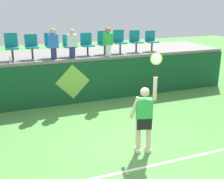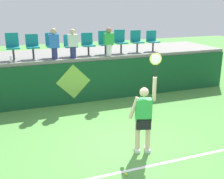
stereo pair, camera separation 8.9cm
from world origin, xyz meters
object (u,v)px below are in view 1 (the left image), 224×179
Objects in this scene: tennis_player at (144,116)px; stadium_chair_6 at (104,42)px; stadium_chair_3 at (51,44)px; spectator_2 at (72,43)px; tennis_ball at (128,174)px; water_bottle at (10,59)px; stadium_chair_2 at (32,45)px; spectator_0 at (53,43)px; stadium_chair_4 at (69,44)px; stadium_chair_7 at (119,40)px; stadium_chair_8 at (136,40)px; spectator_1 at (108,41)px; stadium_chair_1 at (12,45)px; stadium_chair_5 at (87,43)px; stadium_chair_9 at (151,40)px.

stadium_chair_6 is (0.68, 4.78, 1.18)m from tennis_player.
spectator_2 reaches higher than stadium_chair_3.
water_bottle reaches higher than tennis_ball.
spectator_2 reaches higher than water_bottle.
spectator_0 reaches higher than stadium_chair_2.
stadium_chair_4 is at bearing -179.64° from stadium_chair_6.
stadium_chair_7 is at bearing 0.09° from stadium_chair_3.
stadium_chair_2 reaches higher than tennis_ball.
stadium_chair_8 is at bearing 9.14° from spectator_2.
stadium_chair_2 is 0.82× the size of spectator_1.
water_bottle is 3.56m from stadium_chair_6.
stadium_chair_1 is 1.03× the size of stadium_chair_7.
stadium_chair_8 reaches higher than stadium_chair_5.
stadium_chair_6 is (2.72, 0.01, -0.01)m from stadium_chair_2.
spectator_0 is at bearing 107.01° from tennis_player.
stadium_chair_1 is 3.39m from stadium_chair_6.
stadium_chair_1 is at bearing 179.49° from stadium_chair_2.
spectator_2 is at bearing -147.02° from stadium_chair_5.
stadium_chair_5 is 0.94× the size of stadium_chair_6.
stadium_chair_2 is at bearing 102.37° from tennis_ball.
stadium_chair_3 is (-0.53, 5.61, 2.11)m from tennis_ball.
tennis_player is 4.57m from spectator_2.
spectator_1 reaches higher than stadium_chair_4.
water_bottle is at bearing 123.51° from tennis_player.
spectator_2 reaches higher than stadium_chair_5.
stadium_chair_7 is at bearing 69.07° from tennis_ball.
stadium_chair_9 reaches higher than tennis_ball.
stadium_chair_7 reaches higher than tennis_ball.
stadium_chair_5 is 2.04m from stadium_chair_8.
stadium_chair_5 is at bearing 179.98° from stadium_chair_8.
stadium_chair_1 is at bearing 163.59° from spectator_0.
stadium_chair_3 is at bearing 179.99° from stadium_chair_9.
stadium_chair_6 is at bearing 0.33° from stadium_chair_5.
tennis_player reaches higher than water_bottle.
tennis_ball is 6.18m from stadium_chair_6.
spectator_1 is at bearing -12.80° from stadium_chair_3.
stadium_chair_5 is 0.77× the size of spectator_0.
stadium_chair_8 reaches higher than stadium_chair_9.
stadium_chair_2 is 1.03× the size of stadium_chair_5.
stadium_chair_9 is at bearing -0.17° from stadium_chair_6.
stadium_chair_2 is 0.81m from spectator_0.
stadium_chair_4 is at bearing -0.08° from stadium_chair_2.
stadium_chair_1 reaches higher than stadium_chair_2.
tennis_ball is 5.74m from water_bottle.
stadium_chair_2 is at bearing -179.97° from stadium_chair_8.
tennis_player is 2.39× the size of spectator_2.
tennis_ball is at bearing -77.63° from stadium_chair_2.
spectator_2 reaches higher than tennis_ball.
stadium_chair_3 is 1.07× the size of stadium_chair_9.
stadium_chair_7 is at bearing 179.81° from stadium_chair_9.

